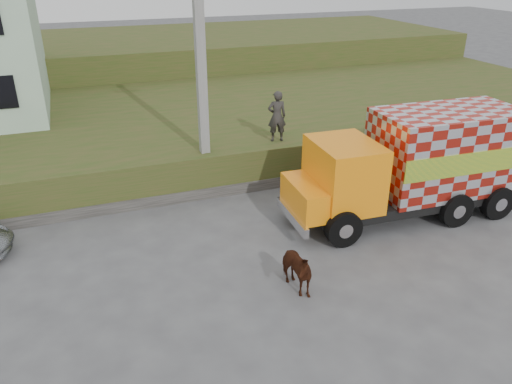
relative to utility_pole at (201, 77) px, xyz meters
name	(u,v)px	position (x,y,z in m)	size (l,w,h in m)	color
ground	(284,250)	(1.00, -4.60, -4.08)	(120.00, 120.00, 0.00)	#474749
embankment	(196,125)	(1.00, 5.40, -3.33)	(40.00, 12.00, 1.50)	#2F4818
embankment_far	(149,61)	(1.00, 17.40, -2.58)	(40.00, 12.00, 3.00)	#2F4818
retaining_strip	(181,195)	(-1.00, -0.40, -3.88)	(16.00, 0.50, 0.40)	#595651
utility_pole	(201,77)	(0.00, 0.00, 0.00)	(1.20, 0.30, 8.00)	gray
cargo_truck	(417,164)	(5.78, -3.92, -2.35)	(7.58, 2.88, 3.34)	black
cow	(294,269)	(0.50, -6.38, -3.47)	(0.65, 1.42, 1.20)	#34190D
pedestrian	(277,116)	(2.75, 0.20, -1.66)	(0.67, 0.44, 1.84)	#302D2B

